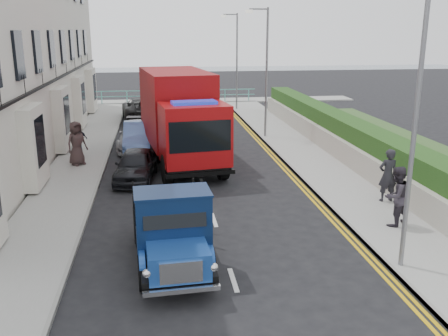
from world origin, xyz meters
TOP-DOWN VIEW (x-y plane):
  - ground at (0.00, 0.00)m, footprint 120.00×120.00m
  - pavement_west at (-5.20, 9.00)m, footprint 2.40×38.00m
  - pavement_east at (5.30, 9.00)m, footprint 2.60×38.00m
  - promenade at (0.00, 29.00)m, footprint 30.00×2.50m
  - sea_plane at (0.00, 60.00)m, footprint 120.00×120.00m
  - garden_east at (7.21, 9.00)m, footprint 1.45×28.00m
  - seafront_railing at (0.00, 28.20)m, footprint 13.00×0.08m
  - lamp_near at (4.18, -2.00)m, footprint 1.23×0.18m
  - lamp_mid at (4.18, 14.00)m, footprint 1.23×0.18m
  - lamp_far at (4.18, 24.00)m, footprint 1.23×0.18m
  - bedford_lorry at (-1.41, -1.36)m, footprint 2.07×4.64m
  - red_lorry at (-0.66, 9.38)m, footprint 3.64×8.06m
  - parked_car_front at (-2.60, 6.79)m, footprint 1.88×3.82m
  - parked_car_mid at (-2.60, 12.00)m, footprint 1.54×4.27m
  - parked_car_rear at (-2.65, 12.57)m, footprint 2.12×4.70m
  - seafront_car_left at (-2.62, 20.59)m, footprint 2.98×5.66m
  - seafront_car_right at (1.94, 21.21)m, footprint 2.63×4.01m
  - pedestrian_east_near at (6.10, 2.69)m, footprint 0.70×0.48m
  - pedestrian_east_far at (5.35, 0.54)m, footprint 1.10×0.99m
  - pedestrian_west_near at (-5.36, 10.68)m, footprint 0.95×0.84m
  - pedestrian_west_far at (-5.20, 9.12)m, footprint 1.11×1.09m

SIDE VIEW (x-z plane):
  - ground at x=0.00m, z-range 0.00..0.00m
  - sea_plane at x=0.00m, z-range 0.00..0.00m
  - pavement_west at x=-5.20m, z-range 0.00..0.12m
  - pavement_east at x=5.30m, z-range 0.00..0.12m
  - promenade at x=0.00m, z-range 0.00..0.12m
  - seafront_railing at x=0.00m, z-range 0.03..1.14m
  - parked_car_front at x=-2.60m, z-range 0.00..1.25m
  - seafront_car_right at x=1.94m, z-range 0.00..1.27m
  - parked_car_rear at x=-2.65m, z-range 0.00..1.34m
  - parked_car_mid at x=-2.60m, z-range 0.00..1.40m
  - seafront_car_left at x=-2.62m, z-range 0.00..1.52m
  - pedestrian_west_near at x=-5.36m, z-range 0.12..1.66m
  - garden_east at x=7.21m, z-range 0.02..1.77m
  - bedford_lorry at x=-1.41m, z-range -0.08..2.06m
  - pedestrian_east_far at x=5.35m, z-range 0.12..1.97m
  - pedestrian_east_near at x=6.10m, z-range 0.12..1.98m
  - pedestrian_west_far at x=-5.20m, z-range 0.12..2.05m
  - red_lorry at x=-0.66m, z-range 0.13..4.21m
  - lamp_near at x=4.18m, z-range 0.50..7.50m
  - lamp_mid at x=4.18m, z-range 0.50..7.50m
  - lamp_far at x=4.18m, z-range 0.50..7.50m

